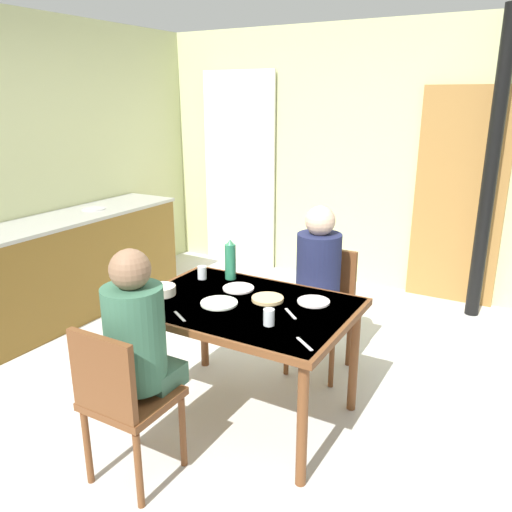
% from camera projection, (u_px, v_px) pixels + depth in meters
% --- Properties ---
extents(ground_plane, '(6.90, 6.90, 0.00)m').
position_uv_depth(ground_plane, '(201.00, 394.00, 3.42)').
color(ground_plane, silver).
extents(wall_back, '(4.49, 0.10, 2.59)m').
position_uv_depth(wall_back, '(348.00, 158.00, 5.23)').
color(wall_back, '#C2C88C').
rests_on(wall_back, ground_plane).
extents(wall_left, '(0.10, 3.98, 2.59)m').
position_uv_depth(wall_left, '(44.00, 167.00, 4.59)').
color(wall_left, '#BFC58E').
rests_on(wall_left, ground_plane).
extents(door_wooden, '(0.80, 0.05, 2.00)m').
position_uv_depth(door_wooden, '(459.00, 198.00, 4.73)').
color(door_wooden, '#9F7037').
rests_on(door_wooden, ground_plane).
extents(stove_pipe_column, '(0.12, 0.12, 2.59)m').
position_uv_depth(stove_pipe_column, '(491.00, 172.00, 4.29)').
color(stove_pipe_column, black).
rests_on(stove_pipe_column, ground_plane).
extents(curtain_panel, '(0.90, 0.03, 2.18)m').
position_uv_depth(curtain_panel, '(239.00, 171.00, 5.80)').
color(curtain_panel, white).
rests_on(curtain_panel, ground_plane).
extents(kitchen_counter, '(0.61, 2.30, 0.91)m').
position_uv_depth(kitchen_counter, '(70.00, 265.00, 4.59)').
color(kitchen_counter, brown).
rests_on(kitchen_counter, ground_plane).
extents(dining_table, '(1.27, 0.90, 0.74)m').
position_uv_depth(dining_table, '(243.00, 316.00, 3.01)').
color(dining_table, brown).
rests_on(dining_table, ground_plane).
extents(chair_near_diner, '(0.40, 0.40, 0.87)m').
position_uv_depth(chair_near_diner, '(122.00, 397.00, 2.49)').
color(chair_near_diner, brown).
rests_on(chair_near_diner, ground_plane).
extents(chair_far_diner, '(0.40, 0.40, 0.87)m').
position_uv_depth(chair_far_diner, '(324.00, 302.00, 3.64)').
color(chair_far_diner, brown).
rests_on(chair_far_diner, ground_plane).
extents(person_near_diner, '(0.30, 0.37, 0.77)m').
position_uv_depth(person_near_diner, '(137.00, 334.00, 2.52)').
color(person_near_diner, '#3E6852').
rests_on(person_near_diner, ground_plane).
extents(person_far_diner, '(0.30, 0.37, 0.77)m').
position_uv_depth(person_far_diner, '(318.00, 270.00, 3.44)').
color(person_far_diner, '#272040').
rests_on(person_far_diner, ground_plane).
extents(water_bottle_green_near, '(0.07, 0.07, 0.27)m').
position_uv_depth(water_bottle_green_near, '(230.00, 260.00, 3.36)').
color(water_bottle_green_near, '#287853').
rests_on(water_bottle_green_near, dining_table).
extents(serving_bowl_center, '(0.17, 0.17, 0.05)m').
position_uv_depth(serving_bowl_center, '(162.00, 290.00, 3.12)').
color(serving_bowl_center, '#F3E5C7').
rests_on(serving_bowl_center, dining_table).
extents(dinner_plate_near_left, '(0.20, 0.20, 0.01)m').
position_uv_depth(dinner_plate_near_left, '(238.00, 288.00, 3.21)').
color(dinner_plate_near_left, white).
rests_on(dinner_plate_near_left, dining_table).
extents(dinner_plate_near_right, '(0.19, 0.19, 0.01)m').
position_uv_depth(dinner_plate_near_right, '(314.00, 302.00, 3.00)').
color(dinner_plate_near_right, white).
rests_on(dinner_plate_near_right, dining_table).
extents(dinner_plate_far_center, '(0.22, 0.22, 0.01)m').
position_uv_depth(dinner_plate_far_center, '(219.00, 303.00, 2.98)').
color(dinner_plate_far_center, white).
rests_on(dinner_plate_far_center, dining_table).
extents(drinking_glass_by_near_diner, '(0.06, 0.06, 0.09)m').
position_uv_depth(drinking_glass_by_near_diner, '(202.00, 273.00, 3.38)').
color(drinking_glass_by_near_diner, silver).
rests_on(drinking_glass_by_near_diner, dining_table).
extents(drinking_glass_by_far_diner, '(0.06, 0.06, 0.09)m').
position_uv_depth(drinking_glass_by_far_diner, '(269.00, 317.00, 2.69)').
color(drinking_glass_by_far_diner, silver).
rests_on(drinking_glass_by_far_diner, dining_table).
extents(bread_plate_sliced, '(0.19, 0.19, 0.02)m').
position_uv_depth(bread_plate_sliced, '(268.00, 299.00, 3.03)').
color(bread_plate_sliced, '#DBB77A').
rests_on(bread_plate_sliced, dining_table).
extents(cutlery_knife_near, '(0.12, 0.11, 0.00)m').
position_uv_depth(cutlery_knife_near, '(291.00, 314.00, 2.84)').
color(cutlery_knife_near, silver).
rests_on(cutlery_knife_near, dining_table).
extents(cutlery_fork_near, '(0.14, 0.09, 0.00)m').
position_uv_depth(cutlery_fork_near, '(180.00, 316.00, 2.81)').
color(cutlery_fork_near, silver).
rests_on(cutlery_fork_near, dining_table).
extents(cutlery_knife_far, '(0.13, 0.10, 0.00)m').
position_uv_depth(cutlery_knife_far, '(304.00, 344.00, 2.50)').
color(cutlery_knife_far, silver).
rests_on(cutlery_knife_far, dining_table).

